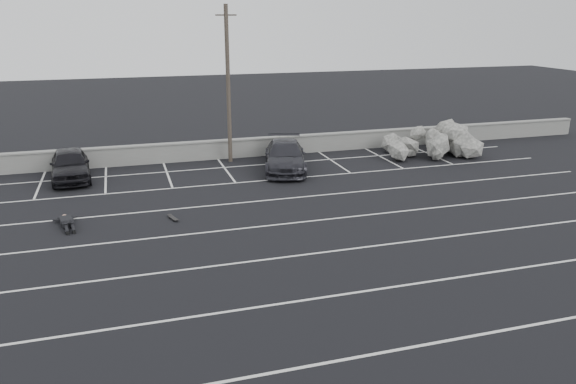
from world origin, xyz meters
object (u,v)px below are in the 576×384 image
object	(u,v)px
car_left	(70,164)
utility_pole	(228,85)
trash_bin	(391,145)
person	(66,218)
skateboard	(173,218)
car_right	(285,156)
riprap_pile	(443,143)

from	to	relation	value
car_left	utility_pole	bearing A→B (deg)	4.11
trash_bin	utility_pole	bearing A→B (deg)	176.78
person	skateboard	size ratio (longest dim) A/B	3.64
car_right	riprap_pile	distance (m)	9.80
car_right	utility_pole	size ratio (longest dim) A/B	0.62
utility_pole	riprap_pile	xyz separation A→B (m)	(12.14, -1.89, -3.54)
riprap_pile	person	world-z (taller)	riprap_pile
trash_bin	person	size ratio (longest dim) A/B	0.34
car_right	person	distance (m)	11.59
trash_bin	riprap_pile	bearing A→B (deg)	-27.01
utility_pole	riprap_pile	distance (m)	12.79
utility_pole	trash_bin	xyz separation A→B (m)	(9.49, -0.53, -3.75)
car_right	skateboard	xyz separation A→B (m)	(-6.37, -5.84, -0.68)
riprap_pile	skateboard	bearing A→B (deg)	-157.91
utility_pole	person	distance (m)	11.82
car_right	trash_bin	size ratio (longest dim) A/B	5.94
car_left	skateboard	xyz separation A→B (m)	(4.19, -7.24, -0.69)
utility_pole	person	xyz separation A→B (m)	(-8.00, -7.75, -3.95)
car_left	riprap_pile	world-z (taller)	riprap_pile
person	skateboard	xyz separation A→B (m)	(4.00, -0.68, -0.17)
utility_pole	skateboard	xyz separation A→B (m)	(-4.00, -8.44, -4.12)
car_left	person	size ratio (longest dim) A/B	1.77
trash_bin	person	bearing A→B (deg)	-157.57
trash_bin	riprap_pile	size ratio (longest dim) A/B	0.14
car_right	riprap_pile	bearing A→B (deg)	19.25
riprap_pile	skateboard	size ratio (longest dim) A/B	8.74
car_right	person	world-z (taller)	car_right
person	car_right	bearing A→B (deg)	15.20
car_left	person	distance (m)	6.58
utility_pole	car_right	bearing A→B (deg)	-47.63
utility_pole	trash_bin	world-z (taller)	utility_pole
car_left	trash_bin	size ratio (longest dim) A/B	5.16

